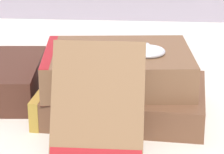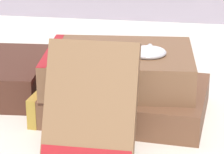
# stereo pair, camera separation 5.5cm
# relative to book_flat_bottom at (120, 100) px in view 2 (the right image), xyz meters

# --- Properties ---
(ground_plane) EXTENTS (3.00, 3.00, 0.00)m
(ground_plane) POSITION_rel_book_flat_bottom_xyz_m (-0.04, 0.00, -0.02)
(ground_plane) COLOR beige
(book_flat_bottom) EXTENTS (0.22, 0.17, 0.04)m
(book_flat_bottom) POSITION_rel_book_flat_bottom_xyz_m (0.00, 0.00, 0.00)
(book_flat_bottom) COLOR brown
(book_flat_bottom) RESTS_ON ground_plane
(book_flat_top) EXTENTS (0.20, 0.16, 0.05)m
(book_flat_top) POSITION_rel_book_flat_bottom_xyz_m (-0.01, 0.01, 0.04)
(book_flat_top) COLOR brown
(book_flat_top) RESTS_ON book_flat_bottom
(book_leaning_front) EXTENTS (0.10, 0.07, 0.12)m
(book_leaning_front) POSITION_rel_book_flat_bottom_xyz_m (-0.02, -0.11, 0.04)
(book_leaning_front) COLOR brown
(book_leaning_front) RESTS_ON ground_plane
(pocket_watch) EXTENTS (0.05, 0.05, 0.01)m
(pocket_watch) POSITION_rel_book_flat_bottom_xyz_m (0.04, 0.01, 0.07)
(pocket_watch) COLOR silver
(pocket_watch) RESTS_ON book_flat_top
(reading_glasses) EXTENTS (0.11, 0.07, 0.00)m
(reading_glasses) POSITION_rel_book_flat_bottom_xyz_m (-0.08, 0.14, -0.02)
(reading_glasses) COLOR #4C3828
(reading_glasses) RESTS_ON ground_plane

